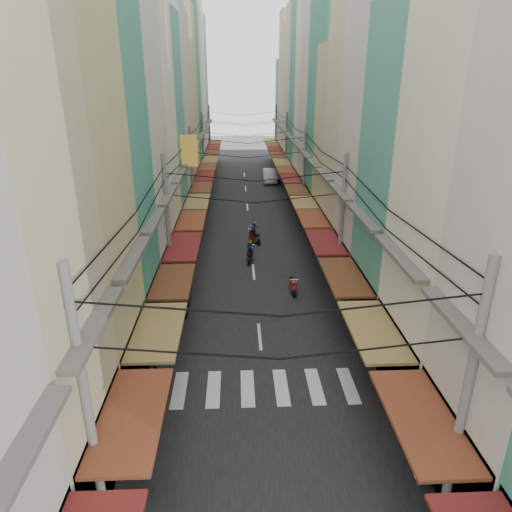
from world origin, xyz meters
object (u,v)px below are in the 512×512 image
object	(u,v)px
bicycle	(362,309)
traffic_sign	(402,335)
market_umbrella	(471,375)
white_car	(270,182)

from	to	relation	value
bicycle	traffic_sign	bearing A→B (deg)	-164.67
market_umbrella	white_car	bearing A→B (deg)	95.67
bicycle	market_umbrella	size ratio (longest dim) A/B	0.69
white_car	traffic_sign	size ratio (longest dim) A/B	1.69
bicycle	traffic_sign	xyz separation A→B (m)	(-0.26, -6.54, 2.37)
market_umbrella	traffic_sign	size ratio (longest dim) A/B	0.76
white_car	bicycle	size ratio (longest dim) A/B	3.23
market_umbrella	traffic_sign	xyz separation A→B (m)	(-1.67, 2.40, 0.23)
bicycle	market_umbrella	xyz separation A→B (m)	(1.41, -8.94, 2.14)
bicycle	white_car	bearing A→B (deg)	22.41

